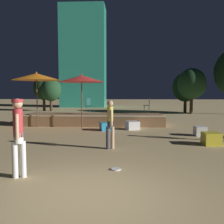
{
  "coord_description": "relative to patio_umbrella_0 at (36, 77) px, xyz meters",
  "views": [
    {
      "loc": [
        0.64,
        -4.48,
        1.96
      ],
      "look_at": [
        0.0,
        7.7,
        0.97
      ],
      "focal_mm": 40.0,
      "sensor_mm": 36.0,
      "label": 1
    }
  ],
  "objects": [
    {
      "name": "frisbee_disc",
      "position": [
        4.63,
        -7.37,
        -2.76
      ],
      "size": [
        0.24,
        0.24,
        0.03
      ],
      "color": "white",
      "rests_on": "ground"
    },
    {
      "name": "background_tree_2",
      "position": [
        10.54,
        10.42,
        -0.4
      ],
      "size": [
        2.48,
        2.48,
        3.75
      ],
      "color": "#3D2B1C",
      "rests_on": "ground"
    },
    {
      "name": "patio_umbrella_0",
      "position": [
        0.0,
        0.0,
        0.0
      ],
      "size": [
        2.62,
        2.62,
        3.05
      ],
      "color": "brown",
      "rests_on": "ground"
    },
    {
      "name": "background_tree_1",
      "position": [
        -2.66,
        11.42,
        -0.63
      ],
      "size": [
        2.1,
        2.1,
        3.32
      ],
      "color": "#3D2B1C",
      "rests_on": "ground"
    },
    {
      "name": "background_tree_0",
      "position": [
        -3.48,
        11.72,
        -0.51
      ],
      "size": [
        2.12,
        2.12,
        3.45
      ],
      "color": "#3D2B1C",
      "rests_on": "ground"
    },
    {
      "name": "bistro_chair_1",
      "position": [
        2.63,
        1.78,
        -1.57
      ],
      "size": [
        0.48,
        0.48,
        0.9
      ],
      "rotation": [
        0.0,
        0.0,
        0.91
      ],
      "color": "#1E4C47",
      "rests_on": "wooden_deck"
    },
    {
      "name": "patio_umbrella_1",
      "position": [
        2.55,
        -0.36,
        -0.14
      ],
      "size": [
        2.48,
        2.48,
        2.9
      ],
      "color": "brown",
      "rests_on": "ground"
    },
    {
      "name": "distant_building",
      "position": [
        -0.52,
        18.79,
        3.58
      ],
      "size": [
        5.61,
        3.55,
        12.72
      ],
      "color": "teal",
      "rests_on": "ground"
    },
    {
      "name": "wooden_deck",
      "position": [
        2.92,
        1.48,
        -2.48
      ],
      "size": [
        8.33,
        2.7,
        0.66
      ],
      "color": "olive",
      "rests_on": "ground"
    },
    {
      "name": "ground_plane",
      "position": [
        4.21,
        -9.02,
        -2.78
      ],
      "size": [
        120.0,
        120.0,
        0.0
      ],
      "primitive_type": "plane",
      "color": "tan"
    },
    {
      "name": "person_2",
      "position": [
        2.44,
        -8.04,
        -1.74
      ],
      "size": [
        0.3,
        0.47,
        1.81
      ],
      "rotation": [
        0.0,
        0.0,
        3.43
      ],
      "color": "white",
      "rests_on": "ground"
    },
    {
      "name": "cube_seat_1",
      "position": [
        5.24,
        -0.59,
        -2.56
      ],
      "size": [
        0.78,
        0.78,
        0.43
      ],
      "rotation": [
        0.0,
        0.0,
        0.33
      ],
      "color": "white",
      "rests_on": "ground"
    },
    {
      "name": "cube_seat_3",
      "position": [
        8.04,
        -4.22,
        -2.55
      ],
      "size": [
        0.62,
        0.62,
        0.46
      ],
      "rotation": [
        0.0,
        0.0,
        0.05
      ],
      "color": "yellow",
      "rests_on": "ground"
    },
    {
      "name": "cube_seat_4",
      "position": [
        8.21,
        -2.28,
        -2.56
      ],
      "size": [
        0.52,
        0.52,
        0.42
      ],
      "rotation": [
        0.0,
        0.0,
        0.06
      ],
      "color": "white",
      "rests_on": "ground"
    },
    {
      "name": "bistro_chair_0",
      "position": [
        6.29,
        2.11,
        -1.57
      ],
      "size": [
        0.41,
        0.41,
        0.9
      ],
      "rotation": [
        0.0,
        0.0,
        4.53
      ],
      "color": "#2D3338",
      "rests_on": "wooden_deck"
    },
    {
      "name": "person_3",
      "position": [
        4.34,
        -5.06,
        -1.88
      ],
      "size": [
        0.28,
        0.51,
        1.67
      ],
      "rotation": [
        0.0,
        0.0,
        3.44
      ],
      "color": "tan",
      "rests_on": "ground"
    },
    {
      "name": "cube_seat_0",
      "position": [
        3.89,
        -0.97,
        -2.57
      ],
      "size": [
        0.72,
        0.72,
        0.4
      ],
      "rotation": [
        0.0,
        0.0,
        0.3
      ],
      "color": "#2D9EDB",
      "rests_on": "ground"
    },
    {
      "name": "background_tree_4",
      "position": [
        10.73,
        8.96,
        -0.13
      ],
      "size": [
        2.49,
        2.49,
        4.03
      ],
      "color": "#3D2B1C",
      "rests_on": "ground"
    }
  ]
}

